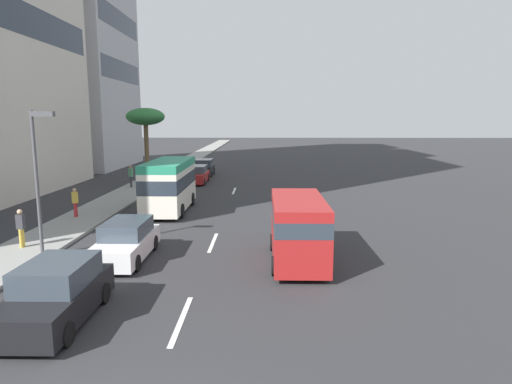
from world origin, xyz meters
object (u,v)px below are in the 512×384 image
Objects in this scene: minibus_second at (169,184)px; car_fifth at (126,241)px; car_sixth at (204,168)px; street_lamp at (38,165)px; van_fourth at (298,226)px; pedestrian_by_tree at (75,201)px; pedestrian_mid_block at (21,226)px; car_lead at (196,175)px; car_third at (56,294)px; pedestrian_near_lamp at (131,175)px; palm_tree at (145,118)px.

car_fifth is at bearing 1.33° from minibus_second.
street_lamp is (-27.12, 3.03, 3.07)m from car_sixth.
van_fourth is 0.89× the size of street_lamp.
pedestrian_by_tree reaches higher than car_fifth.
pedestrian_by_tree is (6.08, 0.21, -0.02)m from pedestrian_mid_block.
street_lamp is at bearing -8.09° from car_lead.
car_third is 0.82× the size of van_fourth.
pedestrian_by_tree is at bearing -13.05° from car_sixth.
van_fourth is at bearing 88.04° from car_fifth.
street_lamp reaches higher than car_fifth.
pedestrian_near_lamp reaches higher than car_third.
minibus_second is at bearing -6.37° from pedestrian_by_tree.
car_lead is 0.88× the size of van_fourth.
pedestrian_near_lamp is at bearing 5.51° from street_lamp.
pedestrian_mid_block is at bearing -12.26° from car_lead.
street_lamp is at bearing 117.74° from pedestrian_near_lamp.
pedestrian_mid_block is at bearing -120.35° from pedestrian_by_tree.
van_fourth reaches higher than pedestrian_mid_block.
pedestrian_by_tree is (7.46, 12.08, -0.42)m from van_fourth.
street_lamp reaches higher than minibus_second.
van_fourth is 3.17× the size of pedestrian_by_tree.
van_fourth is at bearing -0.66° from pedestrian_mid_block.
car_lead is at bearing 39.87° from pedestrian_by_tree.
street_lamp is (5.89, 3.24, 3.04)m from car_third.
pedestrian_near_lamp is 0.31× the size of street_lamp.
palm_tree is (21.19, -0.02, 4.66)m from pedestrian_mid_block.
car_sixth is at bearing -41.38° from palm_tree.
palm_tree is (4.03, -0.32, 4.58)m from pedestrian_near_lamp.
pedestrian_mid_block is (-26.24, 4.46, 0.31)m from car_sixth.
car_sixth is (27.62, 7.41, -0.70)m from van_fourth.
car_third is 33.01m from car_sixth.
minibus_second is at bearing 0.84° from car_lead.
pedestrian_near_lamp reaches higher than car_fifth.
pedestrian_mid_block is 3.24m from street_lamp.
car_third is 2.39× the size of pedestrian_near_lamp.
car_sixth is at bearing -179.06° from car_fifth.
pedestrian_mid_block is (-8.46, 4.69, -0.65)m from minibus_second.
pedestrian_by_tree is (-20.16, 4.67, 0.29)m from car_sixth.
car_lead is 1.07× the size of car_third.
car_third reaches higher than car_fifth.
street_lamp is at bearing -19.20° from minibus_second.
street_lamp reaches higher than pedestrian_near_lamp.
car_third is 2.56× the size of pedestrian_mid_block.
palm_tree reaches higher than car_fifth.
palm_tree is at bearing 3.68° from street_lamp.
minibus_second is 15.27m from car_third.
car_sixth is 2.51× the size of pedestrian_near_lamp.
van_fourth is 2.92× the size of pedestrian_near_lamp.
street_lamp is (-6.97, -1.64, 2.78)m from pedestrian_by_tree.
minibus_second is at bearing 36.10° from van_fourth.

